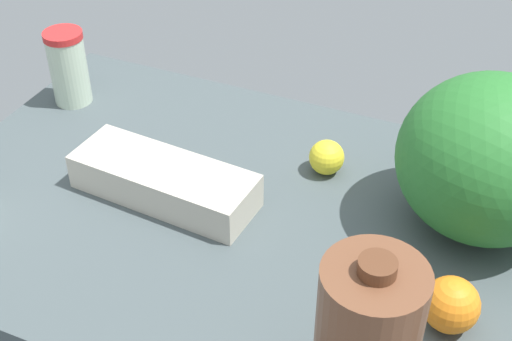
# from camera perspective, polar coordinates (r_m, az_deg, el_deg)

# --- Properties ---
(countertop) EXTENTS (1.20, 0.76, 0.03)m
(countertop) POSITION_cam_1_polar(r_m,az_deg,el_deg) (1.25, 0.00, -4.17)
(countertop) COLOR #455053
(countertop) RESTS_ON ground
(egg_carton) EXTENTS (0.34, 0.14, 0.07)m
(egg_carton) POSITION_cam_1_polar(r_m,az_deg,el_deg) (1.27, -7.35, -0.85)
(egg_carton) COLOR beige
(egg_carton) RESTS_ON countertop
(tumbler_cup) EXTENTS (0.08, 0.08, 0.16)m
(tumbler_cup) POSITION_cam_1_polar(r_m,az_deg,el_deg) (1.55, -14.78, 7.99)
(tumbler_cup) COLOR beige
(tumbler_cup) RESTS_ON countertop
(watermelon) EXTENTS (0.30, 0.30, 0.27)m
(watermelon) POSITION_cam_1_polar(r_m,az_deg,el_deg) (1.20, 18.15, 0.91)
(watermelon) COLOR #29732D
(watermelon) RESTS_ON countertop
(lemon_loose) EXTENTS (0.07, 0.07, 0.07)m
(lemon_loose) POSITION_cam_1_polar(r_m,az_deg,el_deg) (1.32, 5.67, 1.06)
(lemon_loose) COLOR yellow
(lemon_loose) RESTS_ON countertop
(orange_far_back) EXTENTS (0.08, 0.08, 0.08)m
(orange_far_back) POSITION_cam_1_polar(r_m,az_deg,el_deg) (1.08, 15.33, -10.32)
(orange_far_back) COLOR orange
(orange_far_back) RESTS_ON countertop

